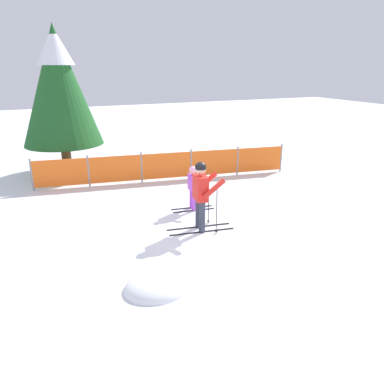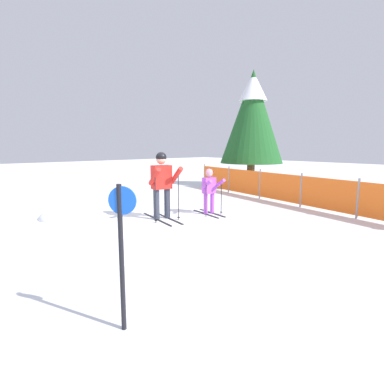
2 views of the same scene
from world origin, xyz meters
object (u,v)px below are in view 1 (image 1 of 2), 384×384
skier_adult (202,190)px  skier_child (193,184)px  safety_fence (167,166)px  conifer_far (58,84)px

skier_adult → skier_child: (0.38, 1.32, -0.29)m
safety_fence → conifer_far: 4.72m
conifer_far → skier_child: bearing=-62.4°
safety_fence → conifer_far: (-3.07, 2.39, 2.67)m
skier_child → safety_fence: bearing=92.6°
conifer_far → safety_fence: bearing=-37.9°
skier_child → conifer_far: conifer_far is taller
safety_fence → conifer_far: conifer_far is taller
skier_adult → skier_child: 1.40m
skier_child → safety_fence: size_ratio=0.14×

